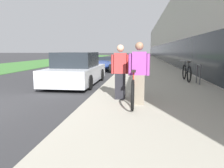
# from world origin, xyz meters

# --- Properties ---
(sidewalk_slab) EXTENTS (4.56, 70.00, 0.10)m
(sidewalk_slab) POSITION_xyz_m (5.64, 21.00, 0.05)
(sidewalk_slab) COLOR #A39E8E
(sidewalk_slab) RESTS_ON ground
(storefront_facade) EXTENTS (10.01, 70.00, 6.86)m
(storefront_facade) POSITION_xyz_m (12.95, 29.00, 3.42)
(storefront_facade) COLOR #BCB7AD
(storefront_facade) RESTS_ON ground
(lawn_strip) EXTENTS (7.08, 70.00, 0.03)m
(lawn_strip) POSITION_xyz_m (-7.30, 25.00, 0.01)
(lawn_strip) COLOR #3D7533
(lawn_strip) RESTS_ON ground
(tandem_bicycle) EXTENTS (0.52, 2.87, 0.96)m
(tandem_bicycle) POSITION_xyz_m (4.74, 1.36, 0.51)
(tandem_bicycle) COLOR black
(tandem_bicycle) RESTS_ON sidewalk_slab
(person_rider) EXTENTS (0.56, 0.22, 1.66)m
(person_rider) POSITION_xyz_m (4.88, 0.99, 0.94)
(person_rider) COLOR #756B5B
(person_rider) RESTS_ON sidewalk_slab
(person_bystander) EXTENTS (0.55, 0.21, 1.61)m
(person_bystander) POSITION_xyz_m (4.33, 1.55, 0.91)
(person_bystander) COLOR black
(person_bystander) RESTS_ON sidewalk_slab
(bike_rack_hoop) EXTENTS (0.05, 0.60, 0.84)m
(bike_rack_hoop) POSITION_xyz_m (7.41, 4.92, 0.62)
(bike_rack_hoop) COLOR #4C4C51
(bike_rack_hoop) RESTS_ON sidewalk_slab
(cruiser_bike_nearest) EXTENTS (0.52, 1.84, 0.95)m
(cruiser_bike_nearest) POSITION_xyz_m (7.09, 5.80, 0.50)
(cruiser_bike_nearest) COLOR black
(cruiser_bike_nearest) RESTS_ON sidewalk_slab
(parked_sedan_curbside) EXTENTS (1.98, 4.45, 1.45)m
(parked_sedan_curbside) POSITION_xyz_m (2.04, 4.77, 0.66)
(parked_sedan_curbside) COLOR silver
(parked_sedan_curbside) RESTS_ON ground
(vintage_roadster_curbside) EXTENTS (1.91, 4.01, 1.04)m
(vintage_roadster_curbside) POSITION_xyz_m (2.08, 11.13, 0.45)
(vintage_roadster_curbside) COLOR navy
(vintage_roadster_curbside) RESTS_ON ground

